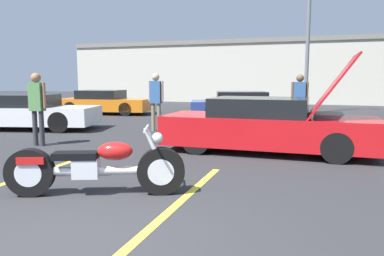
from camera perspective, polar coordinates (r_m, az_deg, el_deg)
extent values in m
plane|color=#2D2D30|center=(4.07, -18.73, -16.76)|extent=(80.00, 80.00, 0.00)
cube|color=yellow|center=(4.72, -3.90, -12.89)|extent=(0.12, 4.79, 0.01)
cube|color=beige|center=(27.85, 13.94, 8.36)|extent=(32.00, 4.00, 4.40)
cube|color=slate|center=(27.96, 14.07, 12.56)|extent=(32.00, 4.20, 0.30)
cylinder|color=slate|center=(18.89, 17.25, 13.09)|extent=(0.18, 0.18, 7.22)
cylinder|color=black|center=(5.40, -4.73, -6.55)|extent=(0.69, 0.40, 0.68)
cylinder|color=black|center=(5.77, -23.46, -6.25)|extent=(0.69, 0.40, 0.68)
cylinder|color=silver|center=(5.40, -4.73, -6.55)|extent=(0.41, 0.29, 0.37)
cylinder|color=silver|center=(5.77, -23.46, -6.25)|extent=(0.41, 0.29, 0.37)
cylinder|color=silver|center=(5.51, -14.41, -6.31)|extent=(1.50, 0.68, 0.12)
cube|color=silver|center=(5.53, -15.84, -5.88)|extent=(0.42, 0.35, 0.28)
ellipsoid|color=red|center=(5.40, -11.63, -3.46)|extent=(0.57, 0.44, 0.26)
cube|color=black|center=(5.52, -17.30, -4.04)|extent=(0.67, 0.47, 0.10)
cube|color=red|center=(5.71, -23.12, -4.44)|extent=(0.43, 0.34, 0.10)
cylinder|color=silver|center=(5.34, -5.76, -3.18)|extent=(0.31, 0.18, 0.63)
cylinder|color=silver|center=(5.30, -6.99, -0.06)|extent=(0.29, 0.67, 0.04)
sphere|color=silver|center=(5.31, -5.29, -1.55)|extent=(0.16, 0.16, 0.16)
cylinder|color=silver|center=(5.72, -18.27, -6.55)|extent=(1.15, 0.52, 0.09)
cube|color=red|center=(8.63, 11.41, -0.35)|extent=(4.66, 1.73, 0.65)
cube|color=black|center=(8.60, 10.27, 3.19)|extent=(2.10, 1.55, 0.41)
cylinder|color=black|center=(7.85, 21.18, -2.83)|extent=(0.62, 0.22, 0.62)
cylinder|color=black|center=(9.34, 20.79, -1.25)|extent=(0.62, 0.22, 0.62)
cylinder|color=black|center=(8.23, 0.68, -1.87)|extent=(0.62, 0.22, 0.62)
cylinder|color=black|center=(9.66, 3.43, -0.50)|extent=(0.62, 0.22, 0.62)
cube|color=red|center=(8.49, 20.56, 5.92)|extent=(0.97, 1.59, 1.36)
cube|color=#4C4C51|center=(8.53, 20.02, 1.18)|extent=(0.60, 0.95, 0.28)
cube|color=navy|center=(15.98, 8.14, 3.10)|extent=(4.91, 3.10, 0.56)
cube|color=black|center=(15.94, 7.52, 4.83)|extent=(2.45, 2.22, 0.40)
cylinder|color=black|center=(15.38, 13.70, 2.30)|extent=(0.68, 0.39, 0.65)
cylinder|color=black|center=(17.02, 12.59, 2.81)|extent=(0.68, 0.39, 0.65)
cylinder|color=black|center=(15.07, 3.11, 2.40)|extent=(0.68, 0.39, 0.65)
cylinder|color=black|center=(16.75, 3.03, 2.91)|extent=(0.68, 0.39, 0.65)
cube|color=white|center=(13.49, -23.67, 1.80)|extent=(4.73, 2.73, 0.57)
cube|color=black|center=(13.54, -24.44, 3.83)|extent=(2.31, 1.98, 0.40)
cylinder|color=black|center=(12.22, -19.59, 0.82)|extent=(0.69, 0.37, 0.65)
cylinder|color=black|center=(13.59, -17.02, 1.55)|extent=(0.69, 0.37, 0.65)
cylinder|color=black|center=(14.83, -26.98, 1.53)|extent=(0.69, 0.37, 0.65)
cube|color=orange|center=(18.35, -13.12, 3.51)|extent=(4.53, 2.38, 0.56)
cube|color=black|center=(18.40, -13.66, 5.00)|extent=(2.15, 1.88, 0.40)
cylinder|color=black|center=(17.12, -10.07, 2.84)|extent=(0.64, 0.30, 0.61)
cylinder|color=black|center=(18.61, -8.33, 3.24)|extent=(0.64, 0.30, 0.61)
cylinder|color=black|center=(18.24, -17.98, 2.87)|extent=(0.64, 0.30, 0.61)
cylinder|color=black|center=(19.65, -15.76, 3.25)|extent=(0.64, 0.30, 0.61)
cylinder|color=gray|center=(12.01, -5.92, 1.66)|extent=(0.12, 0.12, 0.89)
cylinder|color=gray|center=(11.93, -5.05, 1.64)|extent=(0.12, 0.12, 0.89)
cube|color=#335B93|center=(11.92, -5.53, 5.46)|extent=(0.36, 0.20, 0.70)
cylinder|color=tan|center=(12.01, -6.50, 5.63)|extent=(0.08, 0.08, 0.63)
cylinder|color=tan|center=(11.83, -4.56, 5.63)|extent=(0.08, 0.08, 0.63)
sphere|color=tan|center=(11.91, -5.56, 7.73)|extent=(0.24, 0.24, 0.24)
cylinder|color=brown|center=(12.18, 15.48, 1.47)|extent=(0.12, 0.12, 0.87)
cylinder|color=brown|center=(12.17, 16.42, 1.44)|extent=(0.12, 0.12, 0.87)
cube|color=#335B93|center=(12.12, 16.08, 5.13)|extent=(0.36, 0.20, 0.69)
cylinder|color=brown|center=(12.13, 15.05, 5.33)|extent=(0.08, 0.08, 0.62)
cylinder|color=brown|center=(12.11, 17.13, 5.25)|extent=(0.08, 0.08, 0.62)
sphere|color=brown|center=(12.11, 16.16, 7.31)|extent=(0.24, 0.24, 0.24)
cylinder|color=#333338|center=(10.09, -22.78, -0.02)|extent=(0.12, 0.12, 0.87)
cylinder|color=#333338|center=(9.96, -21.92, -0.07)|extent=(0.12, 0.12, 0.87)
cube|color=#4C7F47|center=(9.97, -22.57, 4.42)|extent=(0.36, 0.20, 0.69)
cylinder|color=#9E704C|center=(10.11, -23.53, 4.60)|extent=(0.08, 0.08, 0.62)
cylinder|color=#9E704C|center=(9.82, -21.61, 4.63)|extent=(0.08, 0.08, 0.62)
sphere|color=#9E704C|center=(9.96, -22.71, 7.08)|extent=(0.24, 0.24, 0.24)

